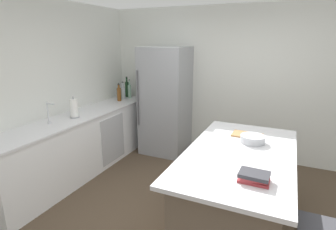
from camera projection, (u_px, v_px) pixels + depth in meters
The scene contains 16 objects.
ground_plane at pixel (196, 228), 2.99m from camera, with size 7.20×7.20×0.00m, color #4C3D2D.
wall_rear at pixel (240, 84), 4.61m from camera, with size 6.00×0.10×2.60m, color silver.
wall_left at pixel (27, 96), 3.62m from camera, with size 0.10×6.00×2.60m, color silver.
counter_run_left at pixel (82, 143), 4.20m from camera, with size 0.65×3.09×0.93m.
kitchen_island at pixel (237, 191), 2.87m from camera, with size 1.06×1.94×0.92m.
refrigerator at pixel (165, 101), 4.84m from camera, with size 0.79×0.74×1.92m.
sink_faucet at pixel (49, 112), 3.59m from camera, with size 0.15×0.05×0.30m.
paper_towel_roll at pixel (74, 109), 3.89m from camera, with size 0.14×0.14×0.31m.
wine_bottle at pixel (127, 89), 5.31m from camera, with size 0.07×0.07×0.40m.
gin_bottle at pixel (130, 91), 5.19m from camera, with size 0.06×0.06×0.36m.
soda_bottle at pixel (123, 92), 5.13m from camera, with size 0.08×0.08×0.33m.
olive_oil_bottle at pixel (119, 93), 5.08m from camera, with size 0.06×0.06×0.31m.
whiskey_bottle at pixel (119, 94), 4.96m from camera, with size 0.07×0.07×0.31m.
cookbook_stack at pixel (254, 177), 2.16m from camera, with size 0.24×0.18×0.08m.
mixing_bowl at pixel (253, 139), 2.98m from camera, with size 0.27×0.27×0.09m.
cutting_board at pixel (247, 135), 3.21m from camera, with size 0.36×0.24×0.02m.
Camera 1 is at (0.76, -2.44, 2.03)m, focal length 28.58 mm.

